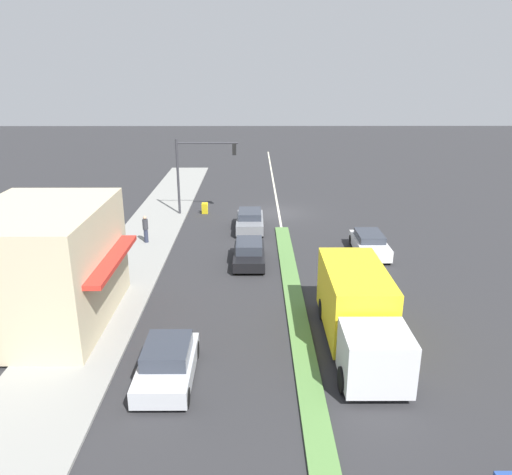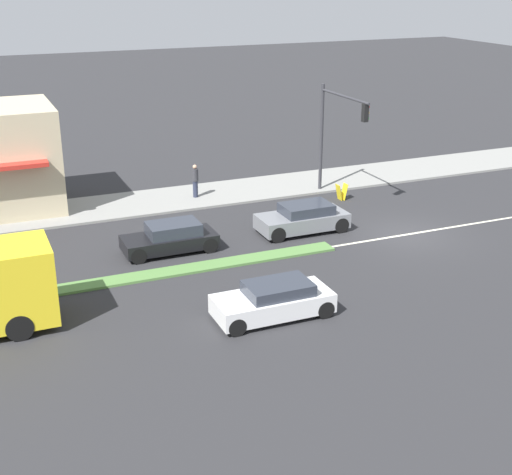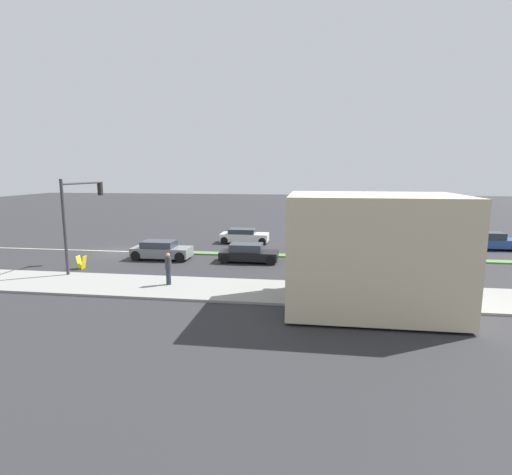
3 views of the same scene
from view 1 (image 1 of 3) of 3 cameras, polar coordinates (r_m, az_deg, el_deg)
The scene contains 12 objects.
ground_plane at distance 21.79m, azimuth 4.94°, elevation -10.22°, with size 160.00×160.00×0.00m, color #2B2B2D.
sidewalk_right at distance 22.38m, azimuth -18.95°, elevation -10.25°, with size 4.00×73.00×0.12m, color gray.
lane_marking_center at distance 38.50m, azimuth 2.62°, elevation 2.84°, with size 0.16×60.00×0.01m, color beige.
building_corner_store at distance 22.88m, azimuth -23.11°, elevation -2.99°, with size 5.91×7.32×5.04m.
traffic_signal_main at distance 37.31m, azimuth -6.79°, elevation 8.36°, with size 4.59×0.34×5.60m.
pedestrian at distance 32.02m, azimuth -12.51°, elevation 1.02°, with size 0.34×0.34×1.73m.
warning_aframe_sign at distance 38.29m, azimuth -5.88°, elevation 3.32°, with size 0.45×0.53×0.84m.
delivery_truck at distance 20.29m, azimuth 11.64°, elevation -8.19°, with size 2.44×7.50×2.87m.
van_white at distance 30.56m, azimuth 12.86°, elevation -0.69°, with size 1.76×4.08×1.25m.
sedan_silver at distance 18.42m, azimuth -10.11°, elevation -14.00°, with size 1.89×3.83×1.36m.
suv_grey at distance 34.23m, azimuth -0.70°, elevation 1.94°, with size 1.82×4.10×1.30m.
suv_black at distance 28.32m, azimuth -0.79°, elevation -1.77°, with size 1.75×3.94×1.26m.
Camera 1 is at (1.94, 36.99, 10.51)m, focal length 35.00 mm.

